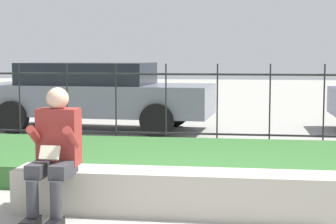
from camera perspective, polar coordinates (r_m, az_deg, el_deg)
The scene contains 6 objects.
ground_plane at distance 5.45m, azimuth 2.91°, elevation -10.40°, with size 60.00×60.00×0.00m, color #9E9B93.
stone_bench at distance 5.43m, azimuth 0.55°, elevation -8.43°, with size 3.09×0.46×0.42m.
person_seated_reader at distance 5.33m, azimuth -11.39°, elevation -3.63°, with size 0.42×0.73×1.22m.
grass_berm at distance 7.34m, azimuth 4.31°, elevation -5.13°, with size 10.96×2.54×0.26m.
iron_fence at distance 8.84m, azimuth 5.02°, elevation 0.66°, with size 8.96×0.03×1.39m.
car_parked_left at distance 11.55m, azimuth -7.48°, elevation 1.86°, with size 4.78×2.08×1.37m.
Camera 1 is at (0.46, -5.22, 1.52)m, focal length 60.00 mm.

